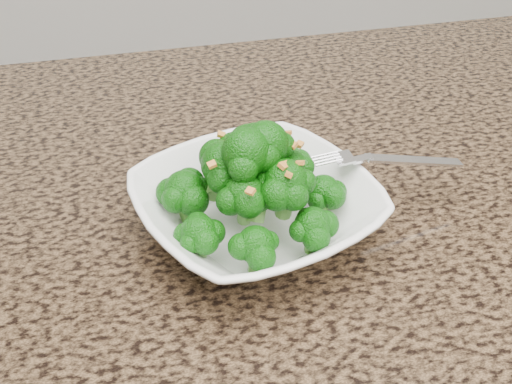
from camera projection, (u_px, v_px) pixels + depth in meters
name	position (u px, v px, depth m)	size (l,w,h in m)	color
granite_counter	(285.00, 269.00, 0.63)	(1.64, 1.04, 0.03)	brown
bowl	(256.00, 210.00, 0.63)	(0.23, 0.23, 0.06)	white
broccoli_pile	(256.00, 153.00, 0.59)	(0.20, 0.20, 0.08)	#105D0A
garlic_topping	(256.00, 113.00, 0.57)	(0.12, 0.12, 0.01)	orange
fork	(365.00, 158.00, 0.65)	(0.18, 0.03, 0.01)	silver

